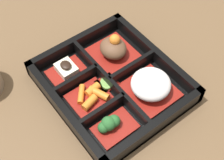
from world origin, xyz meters
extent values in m
plane|color=brown|center=(0.00, 0.00, 0.00)|extent=(3.00, 3.00, 0.00)
cube|color=black|center=(0.00, 0.00, 0.01)|extent=(0.27, 0.24, 0.01)
cube|color=black|center=(0.00, -0.11, 0.02)|extent=(0.27, 0.01, 0.04)
cube|color=black|center=(0.00, 0.11, 0.02)|extent=(0.27, 0.01, 0.04)
cube|color=black|center=(-0.13, 0.00, 0.02)|extent=(0.01, 0.24, 0.04)
cube|color=black|center=(0.13, 0.00, 0.02)|extent=(0.01, 0.24, 0.04)
cube|color=black|center=(0.00, -0.01, 0.02)|extent=(0.24, 0.01, 0.04)
cube|color=black|center=(-0.04, -0.06, 0.02)|extent=(0.01, 0.10, 0.04)
cube|color=black|center=(0.05, -0.06, 0.02)|extent=(0.01, 0.10, 0.04)
cube|color=black|center=(0.00, 0.05, 0.02)|extent=(0.01, 0.11, 0.04)
cube|color=maroon|center=(-0.06, 0.05, 0.01)|extent=(0.10, 0.09, 0.01)
ellipsoid|color=brown|center=(-0.06, 0.05, 0.03)|extent=(0.06, 0.05, 0.04)
sphere|color=orange|center=(-0.06, 0.05, 0.06)|extent=(0.02, 0.02, 0.02)
cube|color=maroon|center=(0.06, 0.05, 0.01)|extent=(0.10, 0.09, 0.01)
ellipsoid|color=silver|center=(0.06, 0.05, 0.04)|extent=(0.08, 0.08, 0.04)
cube|color=maroon|center=(-0.08, -0.06, 0.01)|extent=(0.06, 0.08, 0.01)
cube|color=beige|center=(-0.08, -0.06, 0.02)|extent=(0.04, 0.04, 0.02)
ellipsoid|color=black|center=(-0.08, -0.06, 0.04)|extent=(0.03, 0.02, 0.01)
cube|color=maroon|center=(0.00, -0.06, 0.01)|extent=(0.07, 0.08, 0.01)
cylinder|color=orange|center=(0.01, -0.04, 0.02)|extent=(0.04, 0.03, 0.01)
cylinder|color=orange|center=(-0.01, -0.04, 0.02)|extent=(0.02, 0.03, 0.02)
cylinder|color=orange|center=(0.01, -0.07, 0.02)|extent=(0.02, 0.04, 0.02)
cylinder|color=orange|center=(-0.01, -0.07, 0.02)|extent=(0.04, 0.04, 0.01)
cube|color=maroon|center=(0.08, -0.06, 0.01)|extent=(0.05, 0.08, 0.01)
sphere|color=#265B28|center=(0.08, -0.07, 0.03)|extent=(0.03, 0.03, 0.03)
sphere|color=#265B28|center=(0.07, -0.08, 0.03)|extent=(0.02, 0.02, 0.02)
sphere|color=#265B28|center=(0.08, -0.05, 0.03)|extent=(0.02, 0.02, 0.02)
cube|color=maroon|center=(-0.01, -0.01, 0.01)|extent=(0.04, 0.04, 0.01)
cylinder|color=#75A84C|center=(-0.01, -0.01, 0.02)|extent=(0.02, 0.02, 0.01)
cylinder|color=#75A84C|center=(0.00, -0.01, 0.02)|extent=(0.02, 0.02, 0.01)
cylinder|color=#75A84C|center=(0.00, -0.01, 0.02)|extent=(0.02, 0.02, 0.00)
cylinder|color=#75A84C|center=(-0.01, -0.01, 0.02)|extent=(0.02, 0.02, 0.01)
camera|label=1|loc=(0.29, -0.22, 0.53)|focal=50.00mm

